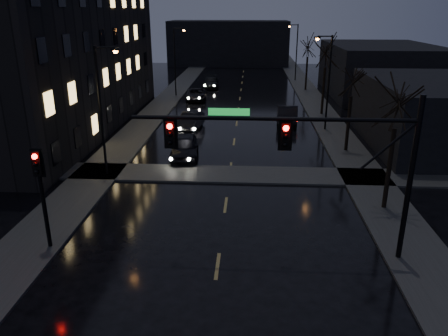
# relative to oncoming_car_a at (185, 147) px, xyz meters

# --- Properties ---
(sidewalk_left) EXTENTS (3.00, 140.00, 0.12)m
(sidewalk_left) POSITION_rel_oncoming_car_a_xyz_m (-5.15, 13.22, -0.75)
(sidewalk_left) COLOR #2D2D2B
(sidewalk_left) RESTS_ON ground
(sidewalk_right) EXTENTS (3.00, 140.00, 0.12)m
(sidewalk_right) POSITION_rel_oncoming_car_a_xyz_m (11.85, 13.22, -0.75)
(sidewalk_right) COLOR #2D2D2B
(sidewalk_right) RESTS_ON ground
(sidewalk_cross) EXTENTS (40.00, 3.00, 0.12)m
(sidewalk_cross) POSITION_rel_oncoming_car_a_xyz_m (3.35, -3.28, -0.75)
(sidewalk_cross) COLOR #2D2D2B
(sidewalk_cross) RESTS_ON ground
(apartment_block) EXTENTS (12.00, 30.00, 12.00)m
(apartment_block) POSITION_rel_oncoming_car_a_xyz_m (-13.15, 8.22, 5.19)
(apartment_block) COLOR black
(apartment_block) RESTS_ON ground
(commercial_right_near) EXTENTS (10.00, 14.00, 5.00)m
(commercial_right_near) POSITION_rel_oncoming_car_a_xyz_m (18.85, 4.22, 1.69)
(commercial_right_near) COLOR black
(commercial_right_near) RESTS_ON ground
(commercial_right_far) EXTENTS (12.00, 18.00, 6.00)m
(commercial_right_far) POSITION_rel_oncoming_car_a_xyz_m (20.35, 26.22, 2.19)
(commercial_right_far) COLOR black
(commercial_right_far) RESTS_ON ground
(far_block) EXTENTS (22.00, 10.00, 8.00)m
(far_block) POSITION_rel_oncoming_car_a_xyz_m (0.35, 56.22, 3.19)
(far_block) COLOR black
(far_block) RESTS_ON ground
(signal_mast) EXTENTS (11.11, 0.41, 7.00)m
(signal_mast) POSITION_rel_oncoming_car_a_xyz_m (7.20, -12.79, 4.06)
(signal_mast) COLOR black
(signal_mast) RESTS_ON ground
(signal_pole_left) EXTENTS (0.35, 0.41, 4.53)m
(signal_pole_left) POSITION_rel_oncoming_car_a_xyz_m (-4.15, -12.79, 2.20)
(signal_pole_left) COLOR black
(signal_pole_left) RESTS_ON ground
(tree_near) EXTENTS (3.52, 3.52, 8.08)m
(tree_near) POSITION_rel_oncoming_car_a_xyz_m (11.75, -7.78, 5.41)
(tree_near) COLOR black
(tree_near) RESTS_ON ground
(tree_mid_a) EXTENTS (3.30, 3.30, 7.58)m
(tree_mid_a) POSITION_rel_oncoming_car_a_xyz_m (11.75, 2.22, 5.01)
(tree_mid_a) COLOR black
(tree_mid_a) RESTS_ON ground
(tree_mid_b) EXTENTS (3.74, 3.74, 8.59)m
(tree_mid_b) POSITION_rel_oncoming_car_a_xyz_m (11.75, 14.22, 5.80)
(tree_mid_b) COLOR black
(tree_mid_b) RESTS_ON ground
(tree_far) EXTENTS (3.43, 3.43, 7.88)m
(tree_far) POSITION_rel_oncoming_car_a_xyz_m (11.75, 28.22, 5.25)
(tree_far) COLOR black
(tree_far) RESTS_ON ground
(streetlight_l_near) EXTENTS (1.53, 0.28, 8.00)m
(streetlight_l_near) POSITION_rel_oncoming_car_a_xyz_m (-4.23, -3.78, 3.96)
(streetlight_l_near) COLOR black
(streetlight_l_near) RESTS_ON ground
(streetlight_l_far) EXTENTS (1.53, 0.28, 8.00)m
(streetlight_l_far) POSITION_rel_oncoming_car_a_xyz_m (-4.23, 23.22, 3.96)
(streetlight_l_far) COLOR black
(streetlight_l_far) RESTS_ON ground
(streetlight_r_mid) EXTENTS (1.53, 0.28, 8.00)m
(streetlight_r_mid) POSITION_rel_oncoming_car_a_xyz_m (10.94, 8.22, 3.96)
(streetlight_r_mid) COLOR black
(streetlight_r_mid) RESTS_ON ground
(streetlight_r_far) EXTENTS (1.53, 0.28, 8.00)m
(streetlight_r_far) POSITION_rel_oncoming_car_a_xyz_m (10.94, 36.22, 3.96)
(streetlight_r_far) COLOR black
(streetlight_r_far) RESTS_ON ground
(oncoming_car_a) EXTENTS (2.37, 4.93, 1.62)m
(oncoming_car_a) POSITION_rel_oncoming_car_a_xyz_m (0.00, 0.00, 0.00)
(oncoming_car_a) COLOR black
(oncoming_car_a) RESTS_ON ground
(oncoming_car_b) EXTENTS (2.12, 4.67, 1.49)m
(oncoming_car_b) POSITION_rel_oncoming_car_a_xyz_m (-0.62, 7.74, -0.07)
(oncoming_car_b) COLOR black
(oncoming_car_b) RESTS_ON ground
(oncoming_car_c) EXTENTS (2.62, 5.03, 1.35)m
(oncoming_car_c) POSITION_rel_oncoming_car_a_xyz_m (-1.71, 21.00, -0.14)
(oncoming_car_c) COLOR black
(oncoming_car_c) RESTS_ON ground
(oncoming_car_d) EXTENTS (2.30, 5.12, 1.46)m
(oncoming_car_d) POSITION_rel_oncoming_car_a_xyz_m (-0.75, 29.61, -0.08)
(oncoming_car_d) COLOR black
(oncoming_car_d) RESTS_ON ground
(lead_car) EXTENTS (2.25, 5.28, 1.69)m
(lead_car) POSITION_rel_oncoming_car_a_xyz_m (8.07, 10.69, 0.04)
(lead_car) COLOR black
(lead_car) RESTS_ON ground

